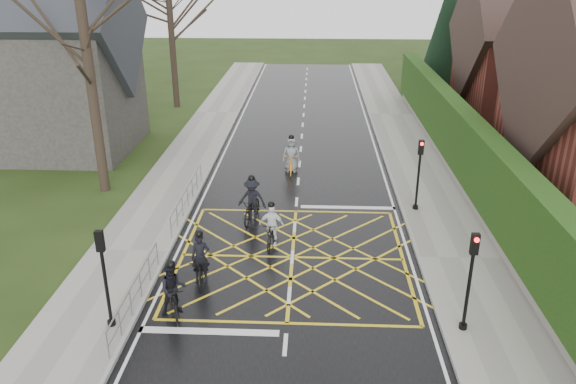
# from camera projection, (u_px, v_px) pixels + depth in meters

# --- Properties ---
(ground) EXTENTS (120.00, 120.00, 0.00)m
(ground) POSITION_uv_depth(u_px,v_px,m) (292.00, 257.00, 20.36)
(ground) COLOR black
(ground) RESTS_ON ground
(road) EXTENTS (9.00, 80.00, 0.01)m
(road) POSITION_uv_depth(u_px,v_px,m) (292.00, 257.00, 20.36)
(road) COLOR black
(road) RESTS_ON ground
(sidewalk_right) EXTENTS (3.00, 80.00, 0.15)m
(sidewalk_right) POSITION_uv_depth(u_px,v_px,m) (459.00, 259.00, 20.07)
(sidewalk_right) COLOR gray
(sidewalk_right) RESTS_ON ground
(sidewalk_left) EXTENTS (3.00, 80.00, 0.15)m
(sidewalk_left) POSITION_uv_depth(u_px,v_px,m) (129.00, 252.00, 20.58)
(sidewalk_left) COLOR gray
(sidewalk_left) RESTS_ON ground
(stone_wall) EXTENTS (0.50, 38.00, 0.70)m
(stone_wall) POSITION_uv_depth(u_px,v_px,m) (468.00, 189.00, 25.43)
(stone_wall) COLOR slate
(stone_wall) RESTS_ON ground
(hedge) EXTENTS (0.90, 38.00, 2.80)m
(hedge) POSITION_uv_depth(u_px,v_px,m) (473.00, 153.00, 24.75)
(hedge) COLOR #17320D
(hedge) RESTS_ON stone_wall
(house_far) EXTENTS (9.80, 8.80, 10.30)m
(house_far) POSITION_uv_depth(u_px,v_px,m) (542.00, 58.00, 34.64)
(house_far) COLOR maroon
(house_far) RESTS_ON ground
(conifer) EXTENTS (4.60, 4.60, 10.00)m
(conifer) POSITION_uv_depth(u_px,v_px,m) (449.00, 31.00, 41.94)
(conifer) COLOR black
(conifer) RESTS_ON ground
(church) EXTENTS (8.80, 7.80, 11.00)m
(church) POSITION_uv_depth(u_px,v_px,m) (50.00, 61.00, 30.09)
(church) COLOR #2D2B28
(church) RESTS_ON ground
(tree_near) EXTENTS (9.24, 9.24, 11.44)m
(tree_near) POSITION_uv_depth(u_px,v_px,m) (82.00, 14.00, 23.22)
(tree_near) COLOR black
(tree_near) RESTS_ON ground
(tree_far) EXTENTS (8.40, 8.40, 10.40)m
(tree_far) POSITION_uv_depth(u_px,v_px,m) (169.00, 3.00, 38.26)
(tree_far) COLOR black
(tree_far) RESTS_ON ground
(railing_south) EXTENTS (0.05, 5.04, 1.03)m
(railing_south) POSITION_uv_depth(u_px,v_px,m) (135.00, 288.00, 17.03)
(railing_south) COLOR slate
(railing_south) RESTS_ON ground
(railing_north) EXTENTS (0.05, 6.04, 1.03)m
(railing_north) POSITION_uv_depth(u_px,v_px,m) (187.00, 193.00, 23.94)
(railing_north) COLOR slate
(railing_north) RESTS_ON ground
(traffic_light_ne) EXTENTS (0.24, 0.31, 3.21)m
(traffic_light_ne) POSITION_uv_depth(u_px,v_px,m) (418.00, 176.00, 23.37)
(traffic_light_ne) COLOR black
(traffic_light_ne) RESTS_ON ground
(traffic_light_se) EXTENTS (0.24, 0.31, 3.21)m
(traffic_light_se) POSITION_uv_depth(u_px,v_px,m) (469.00, 283.00, 15.63)
(traffic_light_se) COLOR black
(traffic_light_se) RESTS_ON ground
(traffic_light_sw) EXTENTS (0.24, 0.31, 3.21)m
(traffic_light_sw) POSITION_uv_depth(u_px,v_px,m) (105.00, 280.00, 15.79)
(traffic_light_sw) COLOR black
(traffic_light_sw) RESTS_ON ground
(cyclist_rear) EXTENTS (0.99, 2.00, 1.86)m
(cyclist_rear) POSITION_uv_depth(u_px,v_px,m) (201.00, 265.00, 18.66)
(cyclist_rear) COLOR black
(cyclist_rear) RESTS_ON ground
(cyclist_back) EXTENTS (1.14, 1.89, 1.83)m
(cyclist_back) POSITION_uv_depth(u_px,v_px,m) (173.00, 294.00, 16.86)
(cyclist_back) COLOR black
(cyclist_back) RESTS_ON ground
(cyclist_mid) EXTENTS (1.27, 2.12, 1.97)m
(cyclist_mid) POSITION_uv_depth(u_px,v_px,m) (252.00, 204.00, 23.02)
(cyclist_mid) COLOR black
(cyclist_mid) RESTS_ON ground
(cyclist_front) EXTENTS (0.99, 1.82, 1.78)m
(cyclist_front) POSITION_uv_depth(u_px,v_px,m) (271.00, 230.00, 20.97)
(cyclist_front) COLOR black
(cyclist_front) RESTS_ON ground
(cyclist_lead) EXTENTS (0.89, 2.01, 1.94)m
(cyclist_lead) POSITION_uv_depth(u_px,v_px,m) (291.00, 159.00, 28.27)
(cyclist_lead) COLOR orange
(cyclist_lead) RESTS_ON ground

